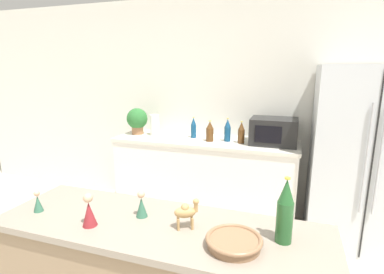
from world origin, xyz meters
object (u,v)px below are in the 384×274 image
object	(u,v)px
refrigerator	(363,159)
wise_man_figurine_blue	(89,212)
back_bottle_2	(210,131)
camel_figurine	(186,211)
wine_bottle	(285,212)
back_bottle_1	(227,130)
wise_man_figurine_purple	(38,202)
potted_plant	(137,120)
paper_towel_roll	(155,125)
fruit_bowl	(234,242)
wise_man_figurine_crimson	(142,206)
back_bottle_0	(194,128)
microwave	(274,131)
back_bottle_3	(241,133)

from	to	relation	value
refrigerator	wise_man_figurine_blue	distance (m)	2.58
back_bottle_2	camel_figurine	world-z (taller)	back_bottle_2
wine_bottle	back_bottle_1	bearing A→B (deg)	109.20
wine_bottle	wise_man_figurine_purple	size ratio (longest dim) A/B	2.53
refrigerator	potted_plant	world-z (taller)	refrigerator
potted_plant	camel_figurine	bearing A→B (deg)	-55.62
potted_plant	paper_towel_roll	xyz separation A→B (m)	(0.23, 0.00, -0.05)
back_bottle_1	fruit_bowl	xyz separation A→B (m)	(0.46, -2.03, -0.07)
potted_plant	wise_man_figurine_crimson	size ratio (longest dim) A/B	2.22
wise_man_figurine_crimson	wise_man_figurine_purple	bearing A→B (deg)	-167.19
paper_towel_roll	back_bottle_0	bearing A→B (deg)	3.15
microwave	back_bottle_3	xyz separation A→B (m)	(-0.33, -0.06, -0.03)
back_bottle_1	wise_man_figurine_crimson	size ratio (longest dim) A/B	1.80
potted_plant	back_bottle_0	world-z (taller)	potted_plant
microwave	paper_towel_roll	bearing A→B (deg)	-179.80
paper_towel_roll	fruit_bowl	world-z (taller)	paper_towel_roll
refrigerator	microwave	world-z (taller)	refrigerator
microwave	fruit_bowl	bearing A→B (deg)	-90.79
microwave	wise_man_figurine_crimson	world-z (taller)	microwave
back_bottle_0	wise_man_figurine_purple	xyz separation A→B (m)	(-0.20, -2.08, -0.04)
wise_man_figurine_crimson	wise_man_figurine_purple	xyz separation A→B (m)	(-0.56, -0.13, -0.01)
potted_plant	back_bottle_3	distance (m)	1.29
back_bottle_1	wise_man_figurine_purple	xyz separation A→B (m)	(-0.61, -2.03, -0.05)
back_bottle_1	wine_bottle	xyz separation A→B (m)	(0.67, -1.91, 0.05)
microwave	wine_bottle	world-z (taller)	wine_bottle
camel_figurine	wise_man_figurine_purple	xyz separation A→B (m)	(-0.83, -0.09, -0.04)
paper_towel_roll	back_bottle_1	xyz separation A→B (m)	(0.90, -0.02, -0.00)
wine_bottle	back_bottle_2	bearing A→B (deg)	114.72
wine_bottle	fruit_bowl	xyz separation A→B (m)	(-0.20, -0.12, -0.12)
refrigerator	wise_man_figurine_purple	distance (m)	2.79
refrigerator	wise_man_figurine_blue	bearing A→B (deg)	-128.20
paper_towel_roll	wine_bottle	xyz separation A→B (m)	(1.56, -1.93, 0.05)
back_bottle_0	paper_towel_roll	bearing A→B (deg)	-176.85
refrigerator	wine_bottle	size ratio (longest dim) A/B	5.75
potted_plant	fruit_bowl	world-z (taller)	potted_plant
refrigerator	wine_bottle	distance (m)	1.99
refrigerator	back_bottle_0	distance (m)	1.76
microwave	wise_man_figurine_purple	xyz separation A→B (m)	(-1.11, -2.06, -0.06)
back_bottle_1	refrigerator	bearing A→B (deg)	-2.23
back_bottle_1	wine_bottle	size ratio (longest dim) A/B	0.84
wise_man_figurine_purple	back_bottle_1	bearing A→B (deg)	73.22
wise_man_figurine_purple	refrigerator	bearing A→B (deg)	45.42
paper_towel_roll	microwave	world-z (taller)	microwave
refrigerator	fruit_bowl	size ratio (longest dim) A/B	7.04
microwave	wise_man_figurine_crimson	bearing A→B (deg)	-105.67
microwave	back_bottle_1	world-z (taller)	microwave
paper_towel_roll	wise_man_figurine_crimson	xyz separation A→B (m)	(0.85, -1.93, -0.04)
paper_towel_roll	wise_man_figurine_purple	xyz separation A→B (m)	(0.28, -2.05, -0.05)
paper_towel_roll	back_bottle_0	distance (m)	0.49
refrigerator	back_bottle_1	world-z (taller)	refrigerator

